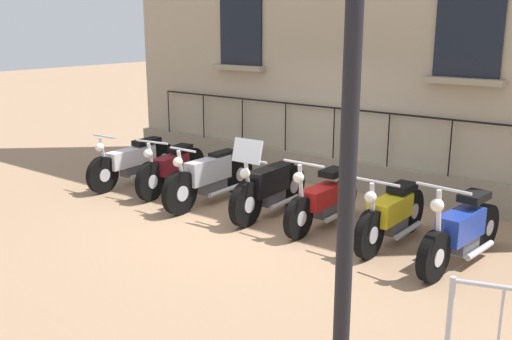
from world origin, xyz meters
name	(u,v)px	position (x,y,z in m)	size (l,w,h in m)	color
ground_plane	(255,220)	(0.00, 0.00, 0.00)	(60.00, 60.00, 0.00)	#9E7A5B
motorcycle_white	(133,162)	(-0.26, -3.12, 0.43)	(2.21, 0.57, 1.05)	black
motorcycle_maroon	(172,169)	(-0.33, -2.16, 0.42)	(1.97, 0.65, 1.04)	black
motorcycle_silver	(210,177)	(-0.22, -1.12, 0.46)	(2.21, 0.54, 1.07)	black
motorcycle_black	(269,188)	(-0.30, 0.06, 0.46)	(1.97, 0.61, 1.34)	black
motorcycle_red	(323,201)	(-0.37, 1.01, 0.41)	(1.91, 0.67, 1.11)	black
motorcycle_yellow	(392,215)	(-0.35, 2.13, 0.42)	(1.93, 0.67, 1.04)	black
motorcycle_blue	(461,233)	(-0.24, 3.12, 0.42)	(2.07, 0.69, 1.15)	black
lamppost	(351,101)	(4.02, 3.75, 2.60)	(0.33, 0.33, 4.60)	black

